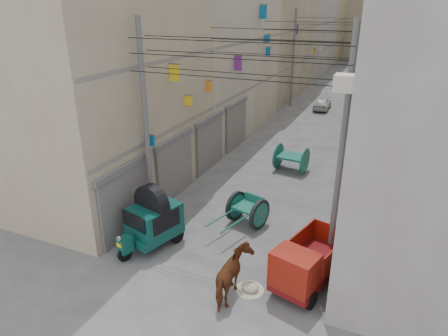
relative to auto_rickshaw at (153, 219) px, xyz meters
The scene contains 17 objects.
building_row_left 30.56m from the auto_rickshaw, 100.35° to the left, with size 8.00×62.00×14.00m.
building_row_right 31.89m from the auto_rickshaw, 70.32° to the left, with size 8.00×62.00×14.00m.
end_cap_building 61.76m from the auto_rickshaw, 87.59° to the left, with size 22.00×10.00×13.00m, color tan.
shutters_left 6.01m from the auto_rickshaw, 102.81° to the left, with size 0.18×14.40×2.88m.
signboards 17.48m from the auto_rickshaw, 81.44° to the left, with size 8.22×40.52×5.67m.
ac_units 9.44m from the auto_rickshaw, 26.70° to the left, with size 0.70×6.55×3.35m.
utility_poles 13.07m from the auto_rickshaw, 78.27° to the left, with size 7.40×22.20×8.00m.
overhead_cables 11.68m from the auto_rickshaw, 75.31° to the left, with size 7.40×22.52×1.12m.
auto_rickshaw is the anchor object (origin of this frame).
tonga_cart 3.88m from the auto_rickshaw, 46.33° to the left, with size 1.77×2.98×1.26m.
mini_truck 5.71m from the auto_rickshaw, ahead, with size 2.07×3.23×1.68m.
second_cart 9.45m from the auto_rickshaw, 72.51° to the left, with size 1.75×1.59×1.40m.
feed_sack 4.40m from the auto_rickshaw, 13.77° to the right, with size 0.56×0.45×0.28m, color beige.
horse 4.13m from the auto_rickshaw, 21.81° to the right, with size 0.84×1.84×1.56m, color brown.
distant_car_white 23.32m from the auto_rickshaw, 85.55° to the left, with size 1.25×3.11×1.06m, color silver.
distant_car_grey 31.25m from the auto_rickshaw, 81.65° to the left, with size 1.20×3.44×1.13m, color slate.
distant_car_green 36.05m from the auto_rickshaw, 86.95° to the left, with size 1.56×3.84×1.12m, color #1D5637.
Camera 1 is at (4.90, -6.12, 8.37)m, focal length 32.00 mm.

